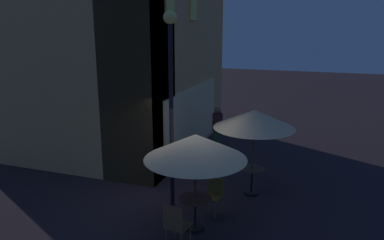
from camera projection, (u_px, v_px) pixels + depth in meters
The scene contains 10 objects.
ground_plane at pixel (177, 209), 9.12m from camera, with size 60.00×60.00×0.00m, color #2A1F25.
cafe_building at pixel (121, 48), 12.08m from camera, with size 6.96×6.96×7.28m.
street_lamp_near_corner at pixel (171, 84), 8.41m from camera, with size 0.30×0.30×4.66m.
cafe_table_0 at pixel (252, 176), 9.83m from camera, with size 0.66×0.66×0.73m.
cafe_table_1 at pixel (195, 207), 8.08m from camera, with size 0.70×0.70×0.76m.
patio_umbrella_0 at pixel (254, 119), 9.45m from camera, with size 2.07×2.07×2.29m.
patio_umbrella_1 at pixel (195, 147), 7.74m from camera, with size 2.16×2.16×2.18m.
cafe_chair_0 at pixel (176, 223), 7.39m from camera, with size 0.51×0.51×0.97m.
cafe_chair_1 at pixel (214, 193), 8.81m from camera, with size 0.45×0.45×0.87m.
patron_standing_0 at pixel (217, 133), 12.38m from camera, with size 0.34×0.34×1.76m.
Camera 1 is at (-7.71, -3.12, 4.35)m, focal length 35.15 mm.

